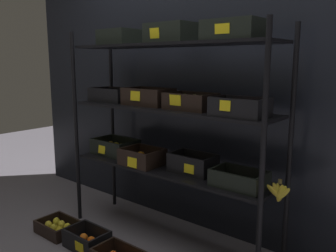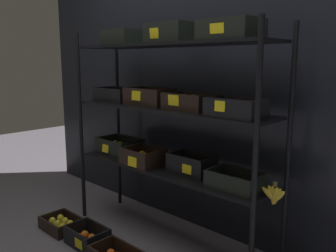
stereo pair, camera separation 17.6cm
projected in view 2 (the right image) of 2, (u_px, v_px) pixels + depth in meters
The scene contains 5 objects.
ground_plane at pixel (168, 239), 2.74m from camera, with size 10.00×10.00×0.00m, color slate.
storefront_wall at pixel (203, 78), 2.81m from camera, with size 4.06×0.12×2.44m, color black.
display_rack at pixel (168, 109), 2.56m from camera, with size 1.79×0.44×1.62m.
crate_ground_lemon at pixel (61, 224), 2.90m from camera, with size 0.32×0.25×0.10m.
crate_ground_tangerine at pixel (87, 238), 2.65m from camera, with size 0.32×0.22×0.14m.
Camera 2 is at (1.74, -1.85, 1.35)m, focal length 37.88 mm.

